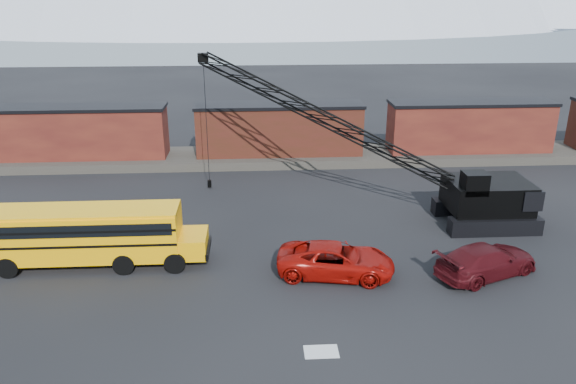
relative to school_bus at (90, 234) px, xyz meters
name	(u,v)px	position (x,y,z in m)	size (l,w,h in m)	color
ground	(301,300)	(10.72, -4.23, -1.79)	(160.00, 160.00, 0.00)	black
gravel_berm	(280,157)	(10.72, 17.77, -1.44)	(120.00, 5.00, 0.70)	#464139
boxcar_west_near	(81,132)	(-5.28, 17.77, 0.97)	(13.70, 3.10, 4.17)	#441513
boxcar_mid	(279,129)	(10.72, 17.77, 0.97)	(13.70, 3.10, 4.17)	#4A1A15
boxcar_east_near	(470,126)	(26.72, 17.77, 0.97)	(13.70, 3.10, 4.17)	#441513
snow_patch	(321,352)	(11.22, -8.23, -1.78)	(1.40, 0.90, 0.02)	silver
school_bus	(90,234)	(0.00, 0.00, 0.00)	(11.65, 2.65, 3.19)	#FFAD05
red_pickup	(336,260)	(12.70, -1.86, -0.97)	(2.74, 5.95, 1.65)	#A10D07
maroon_suv	(487,260)	(20.36, -2.35, -0.97)	(2.30, 5.67, 1.64)	#440C10
crawler_crane	(329,121)	(13.46, 7.78, 3.98)	(20.77, 9.98, 9.84)	black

